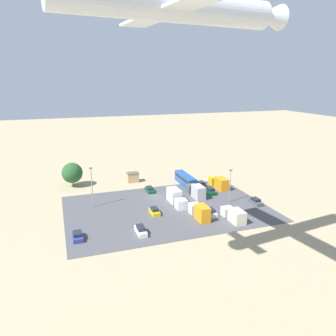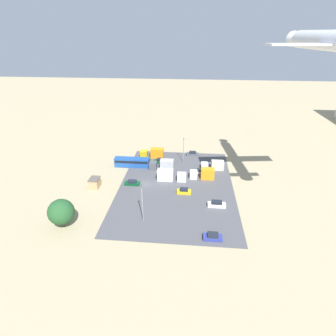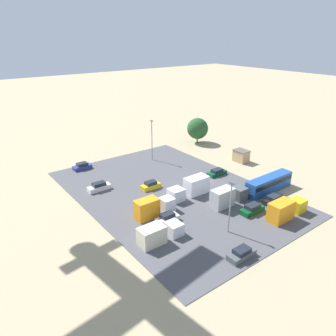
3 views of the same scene
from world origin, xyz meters
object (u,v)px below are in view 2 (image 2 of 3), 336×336
Objects in this scene: parked_car_6 at (132,183)px; parked_truck_0 at (170,175)px; parked_car_2 at (213,237)px; parked_car_7 at (217,204)px; shed_building at (95,183)px; parked_truck_4 at (204,174)px; airplane at (333,41)px; parked_car_5 at (161,161)px; parked_car_0 at (201,172)px; bus at (132,162)px; parked_car_1 at (193,154)px; parked_car_4 at (184,191)px; parked_truck_2 at (214,165)px; parked_truck_3 at (163,165)px; parked_truck_1 at (153,153)px; parked_car_3 at (144,160)px.

parked_truck_0 is (-3.84, 11.01, 0.97)m from parked_car_6.
parked_truck_0 reaches higher than parked_car_2.
parked_car_7 is at bearing 46.39° from parked_truck_0.
shed_building is 0.88× the size of parked_car_2.
parked_truck_4 is 45.72m from airplane.
parked_car_5 is at bearing 139.74° from airplane.
bus is at bearing 82.76° from parked_car_0.
parked_car_5 reaches higher than parked_car_6.
parked_car_7 reaches higher than parked_car_5.
airplane reaches higher than parked_truck_4.
parked_car_5 is (7.32, -11.15, 0.04)m from parked_car_1.
parked_truck_0 reaches higher than parked_car_0.
parked_car_1 is at bearing 160.11° from parked_truck_0.
parked_car_4 is 0.86× the size of parked_car_5.
shed_building is 0.78× the size of parked_car_5.
shed_building reaches higher than parked_car_1.
parked_car_0 is 3.39m from parked_truck_4.
airplane reaches higher than parked_car_0.
parked_car_0 is 0.89× the size of parked_car_5.
parked_car_4 is at bearing 147.72° from parked_truck_4.
bus is 23.29m from parked_car_1.
parked_car_2 is 0.89× the size of parked_car_5.
parked_truck_3 reaches higher than parked_truck_2.
parked_truck_4 reaches higher than parked_truck_0.
parked_car_1 is 0.52× the size of parked_truck_1.
parked_truck_1 reaches higher than parked_car_3.
shed_building is 38.13m from parked_car_1.
parked_car_1 is 0.59× the size of parked_truck_4.
parked_car_7 is 42.99m from airplane.
parked_truck_4 is (4.98, 13.27, -0.01)m from parked_truck_3.
parked_truck_0 is (-25.24, -11.64, 0.93)m from parked_car_2.
parked_car_3 is 0.92× the size of parked_car_5.
parked_car_6 is at bearing 102.71° from shed_building.
shed_building is at bearing -48.48° from parked_car_1.
parked_truck_2 reaches higher than parked_car_6.
parked_car_4 is at bearing 21.21° from parked_car_2.
parked_car_4 is 10.81m from parked_truck_4.
parked_car_7 is at bearing -144.18° from parked_car_5.
bus is at bearing 91.33° from parked_truck_2.
parked_car_4 is 20.86m from parked_car_5.
bus is 41.81m from parked_car_2.
parked_truck_1 is (-20.03, 3.56, 0.96)m from parked_car_6.
parked_car_0 is 0.97× the size of parked_car_3.
parked_truck_4 reaches higher than parked_car_6.
parked_car_1 is 14.64m from parked_truck_1.
airplane is (23.45, 36.52, 38.65)m from parked_car_5.
parked_truck_0 is 7.51m from parked_truck_3.
airplane is at bearing 61.01° from parked_car_3.
parked_car_3 is at bearing -67.05° from parked_car_1.
parked_truck_4 reaches higher than parked_car_1.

